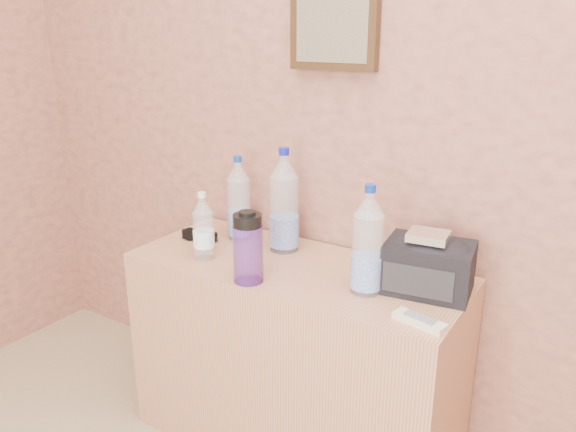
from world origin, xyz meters
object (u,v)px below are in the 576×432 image
object	(u,v)px
dresser	(295,357)
pet_large_c	(284,206)
pet_large_d	(368,246)
foil_packet	(428,236)
pet_small	(203,230)
nalgene_bottle	(248,247)
toiletry_bag	(429,264)
pet_large_b	(239,202)
sunglasses	(200,236)
ac_remote	(420,321)

from	to	relation	value
dresser	pet_large_c	size ratio (longest dim) A/B	3.06
pet_large_d	foil_packet	world-z (taller)	pet_large_d
pet_large_c	pet_small	bearing A→B (deg)	-131.09
nalgene_bottle	toiletry_bag	distance (m)	0.53
pet_large_b	pet_small	xyz separation A→B (m)	(0.02, -0.22, -0.03)
nalgene_bottle	sunglasses	bearing A→B (deg)	152.47
pet_small	dresser	bearing A→B (deg)	20.86
nalgene_bottle	toiletry_bag	xyz separation A→B (m)	(0.48, 0.22, -0.03)
pet_small	ac_remote	size ratio (longest dim) A/B	1.61
dresser	foil_packet	world-z (taller)	foil_packet
pet_large_c	nalgene_bottle	world-z (taller)	pet_large_c
pet_large_b	sunglasses	distance (m)	0.18
dresser	foil_packet	xyz separation A→B (m)	(0.42, 0.03, 0.52)
sunglasses	foil_packet	bearing A→B (deg)	-12.85
nalgene_bottle	toiletry_bag	world-z (taller)	nalgene_bottle
pet_small	ac_remote	xyz separation A→B (m)	(0.75, -0.04, -0.09)
pet_large_b	pet_small	world-z (taller)	pet_large_b
dresser	sunglasses	distance (m)	0.54
ac_remote	foil_packet	bearing A→B (deg)	118.21
pet_small	nalgene_bottle	size ratio (longest dim) A/B	1.03
pet_large_b	nalgene_bottle	bearing A→B (deg)	-48.82
pet_large_b	pet_large_c	xyz separation A→B (m)	(0.20, -0.01, 0.02)
pet_large_b	foil_packet	world-z (taller)	pet_large_b
pet_small	pet_large_d	bearing A→B (deg)	6.15
pet_large_c	pet_large_d	bearing A→B (deg)	-21.41
dresser	sunglasses	world-z (taller)	sunglasses
dresser	toiletry_bag	size ratio (longest dim) A/B	4.47
pet_large_d	pet_small	distance (m)	0.56
dresser	foil_packet	distance (m)	0.66
pet_large_b	ac_remote	world-z (taller)	pet_large_b
ac_remote	toiletry_bag	xyz separation A→B (m)	(-0.05, 0.20, 0.07)
foil_packet	pet_large_d	bearing A→B (deg)	-153.01
dresser	pet_small	distance (m)	0.54
pet_small	nalgene_bottle	distance (m)	0.24
pet_small	pet_large_c	bearing A→B (deg)	48.91
pet_small	nalgene_bottle	xyz separation A→B (m)	(0.23, -0.06, 0.01)
pet_large_d	sunglasses	xyz separation A→B (m)	(-0.68, 0.06, -0.12)
nalgene_bottle	ac_remote	xyz separation A→B (m)	(0.53, 0.02, -0.10)
ac_remote	toiletry_bag	distance (m)	0.22
dresser	pet_large_c	bearing A→B (deg)	137.02
pet_large_d	ac_remote	world-z (taller)	pet_large_d
toiletry_bag	foil_packet	xyz separation A→B (m)	(-0.00, -0.03, 0.09)
nalgene_bottle	sunglasses	distance (m)	0.41
sunglasses	ac_remote	distance (m)	0.89
pet_large_d	ac_remote	bearing A→B (deg)	-27.20
dresser	pet_large_b	distance (m)	0.57
toiletry_bag	foil_packet	bearing A→B (deg)	-98.84
sunglasses	foil_packet	world-z (taller)	foil_packet
dresser	pet_small	bearing A→B (deg)	-159.14
nalgene_bottle	foil_packet	xyz separation A→B (m)	(0.47, 0.20, 0.07)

